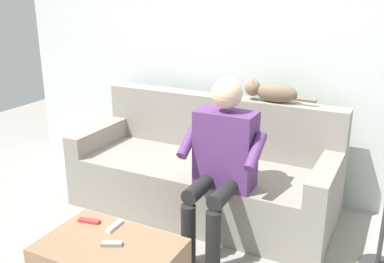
# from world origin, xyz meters

# --- Properties ---
(ground_plane) EXTENTS (8.00, 8.00, 0.00)m
(ground_plane) POSITION_xyz_m (0.00, 0.60, 0.00)
(ground_plane) COLOR gray
(back_wall) EXTENTS (4.55, 0.06, 2.47)m
(back_wall) POSITION_xyz_m (0.00, -0.72, 1.23)
(back_wall) COLOR silver
(back_wall) RESTS_ON ground
(couch) EXTENTS (2.13, 0.86, 0.91)m
(couch) POSITION_xyz_m (0.00, -0.14, 0.31)
(couch) COLOR gray
(couch) RESTS_ON ground
(person_solo_seated) EXTENTS (0.56, 0.55, 1.21)m
(person_solo_seated) POSITION_xyz_m (-0.34, 0.30, 0.68)
(person_solo_seated) COLOR #5B3370
(person_solo_seated) RESTS_ON ground
(cat_on_backrest) EXTENTS (0.58, 0.14, 0.17)m
(cat_on_backrest) POSITION_xyz_m (-0.44, -0.43, 0.99)
(cat_on_backrest) COLOR #756047
(cat_on_backrest) RESTS_ON couch
(remote_white) EXTENTS (0.04, 0.15, 0.02)m
(remote_white) POSITION_xyz_m (0.08, 0.98, 0.38)
(remote_white) COLOR white
(remote_white) RESTS_ON coffee_table
(remote_red) EXTENTS (0.15, 0.06, 0.02)m
(remote_red) POSITION_xyz_m (0.26, 1.00, 0.38)
(remote_red) COLOR #B73333
(remote_red) RESTS_ON coffee_table
(remote_gray) EXTENTS (0.13, 0.09, 0.02)m
(remote_gray) POSITION_xyz_m (-0.02, 1.14, 0.38)
(remote_gray) COLOR gray
(remote_gray) RESTS_ON coffee_table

